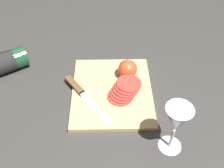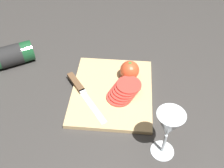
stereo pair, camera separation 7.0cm
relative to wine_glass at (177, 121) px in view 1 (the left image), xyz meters
The scene contains 6 objects.
ground_plane 0.25m from the wine_glass, 45.75° to the left, with size 3.00×3.00×0.00m, color #383533.
cutting_board 0.30m from the wine_glass, 37.31° to the left, with size 0.34×0.28×0.02m.
wine_glass is the anchor object (origin of this frame).
whole_tomato 0.32m from the wine_glass, 20.77° to the left, with size 0.07×0.07×0.07m.
knife 0.38m from the wine_glass, 52.48° to the left, with size 0.22×0.17×0.01m.
tomato_slice_stack_near 0.26m from the wine_glass, 31.88° to the left, with size 0.12×0.12×0.04m.
Camera 1 is at (-0.57, 0.03, 0.69)m, focal length 42.00 mm.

